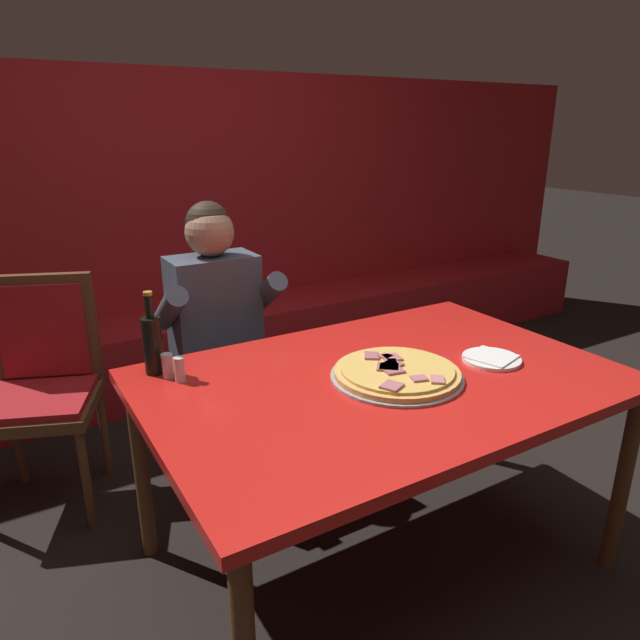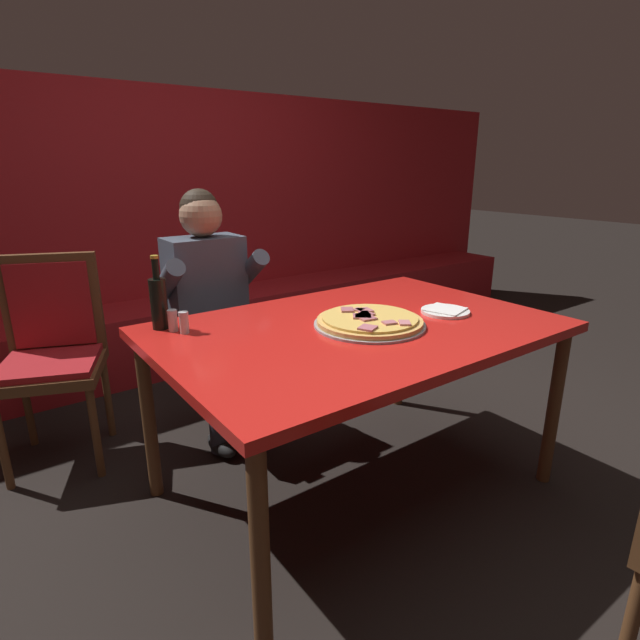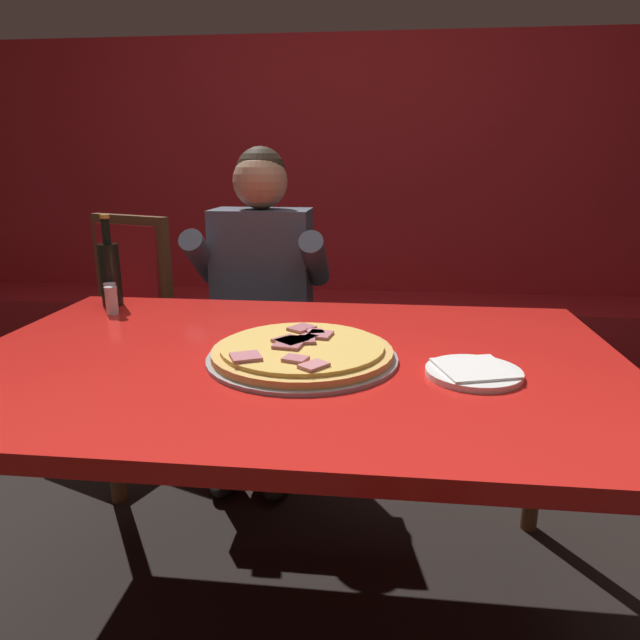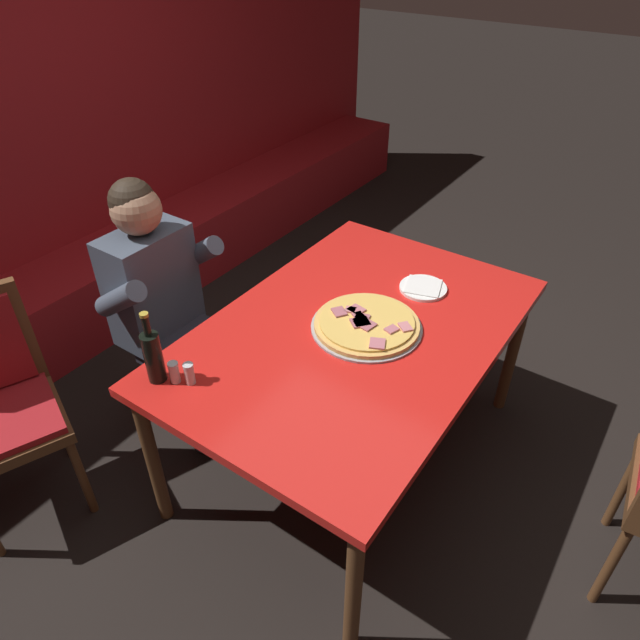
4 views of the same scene
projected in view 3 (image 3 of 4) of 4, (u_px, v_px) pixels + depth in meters
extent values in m
plane|color=black|center=(296.00, 613.00, 1.59)|extent=(24.00, 24.00, 0.00)
cube|color=#A3191E|center=(349.00, 208.00, 3.42)|extent=(6.80, 0.16, 1.90)
cube|color=#A3191E|center=(344.00, 338.00, 3.31)|extent=(6.46, 0.48, 0.46)
cylinder|color=brown|center=(110.00, 411.00, 2.03)|extent=(0.06, 0.06, 0.73)
cylinder|color=brown|center=(539.00, 432.00, 1.87)|extent=(0.06, 0.06, 0.73)
cube|color=red|center=(292.00, 362.00, 1.39)|extent=(1.59, 1.07, 0.04)
cylinder|color=#9E9EA3|center=(302.00, 358.00, 1.35)|extent=(0.45, 0.45, 0.01)
cylinder|color=#DBA856|center=(302.00, 352.00, 1.34)|extent=(0.43, 0.43, 0.02)
cylinder|color=#E0B251|center=(302.00, 347.00, 1.34)|extent=(0.38, 0.38, 0.01)
cube|color=#A85B66|center=(302.00, 328.00, 1.45)|extent=(0.08, 0.08, 0.01)
cube|color=#A85B66|center=(302.00, 340.00, 1.36)|extent=(0.07, 0.07, 0.01)
cube|color=#B76670|center=(307.00, 338.00, 1.38)|extent=(0.06, 0.06, 0.01)
cube|color=#A85B66|center=(292.00, 341.00, 1.35)|extent=(0.10, 0.09, 0.01)
cube|color=#C6757A|center=(315.00, 332.00, 1.42)|extent=(0.05, 0.05, 0.01)
cube|color=#A85B66|center=(285.00, 341.00, 1.35)|extent=(0.05, 0.06, 0.01)
cube|color=#A85B66|center=(289.00, 345.00, 1.32)|extent=(0.07, 0.07, 0.01)
cube|color=#B76670|center=(246.00, 357.00, 1.24)|extent=(0.08, 0.08, 0.01)
cube|color=#C6757A|center=(314.00, 366.00, 1.19)|extent=(0.07, 0.07, 0.01)
cube|color=#B76670|center=(320.00, 335.00, 1.40)|extent=(0.07, 0.07, 0.01)
cube|color=#B76670|center=(295.00, 359.00, 1.23)|extent=(0.06, 0.05, 0.01)
cylinder|color=white|center=(474.00, 373.00, 1.25)|extent=(0.21, 0.21, 0.01)
cube|color=white|center=(474.00, 368.00, 1.24)|extent=(0.19, 0.19, 0.01)
cylinder|color=black|center=(110.00, 275.00, 1.84)|extent=(0.07, 0.07, 0.20)
cylinder|color=black|center=(106.00, 231.00, 1.80)|extent=(0.03, 0.03, 0.08)
cylinder|color=#B29933|center=(104.00, 217.00, 1.79)|extent=(0.03, 0.03, 0.01)
cylinder|color=silver|center=(111.00, 299.00, 1.79)|extent=(0.04, 0.04, 0.07)
cylinder|color=#B23323|center=(111.00, 303.00, 1.79)|extent=(0.03, 0.03, 0.04)
cylinder|color=silver|center=(110.00, 285.00, 1.78)|extent=(0.04, 0.04, 0.01)
cylinder|color=silver|center=(112.00, 303.00, 1.74)|extent=(0.04, 0.04, 0.07)
cylinder|color=#28231E|center=(112.00, 307.00, 1.75)|extent=(0.03, 0.03, 0.04)
cylinder|color=silver|center=(110.00, 289.00, 1.73)|extent=(0.04, 0.04, 0.01)
ellipsoid|color=black|center=(226.00, 477.00, 2.19)|extent=(0.11, 0.24, 0.09)
ellipsoid|color=black|center=(277.00, 480.00, 2.17)|extent=(0.11, 0.24, 0.09)
cylinder|color=#282833|center=(224.00, 433.00, 2.14)|extent=(0.11, 0.11, 0.43)
cylinder|color=#282833|center=(276.00, 436.00, 2.12)|extent=(0.11, 0.11, 0.43)
cube|color=#282833|center=(254.00, 355.00, 2.15)|extent=(0.34, 0.40, 0.12)
cube|color=#424C5B|center=(263.00, 275.00, 2.27)|extent=(0.38, 0.22, 0.52)
cylinder|color=#424C5B|center=(202.00, 258.00, 2.20)|extent=(0.09, 0.30, 0.25)
cylinder|color=#424C5B|center=(315.00, 260.00, 2.15)|extent=(0.09, 0.30, 0.25)
sphere|color=tan|center=(260.00, 181.00, 2.18)|extent=(0.21, 0.21, 0.21)
sphere|color=#2D2319|center=(261.00, 172.00, 2.18)|extent=(0.19, 0.19, 0.19)
cylinder|color=brown|center=(45.00, 394.00, 2.52)|extent=(0.04, 0.04, 0.45)
cylinder|color=brown|center=(107.00, 411.00, 2.35)|extent=(0.04, 0.04, 0.45)
cylinder|color=brown|center=(112.00, 368.00, 2.84)|extent=(0.04, 0.04, 0.45)
cylinder|color=brown|center=(170.00, 381.00, 2.67)|extent=(0.04, 0.04, 0.45)
cube|color=brown|center=(104.00, 336.00, 2.53)|extent=(0.57, 0.57, 0.05)
cube|color=#A3191E|center=(103.00, 327.00, 2.52)|extent=(0.52, 0.52, 0.03)
cube|color=brown|center=(133.00, 269.00, 2.63)|extent=(0.42, 0.20, 0.49)
cube|color=#A3191E|center=(128.00, 270.00, 2.61)|extent=(0.34, 0.15, 0.41)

